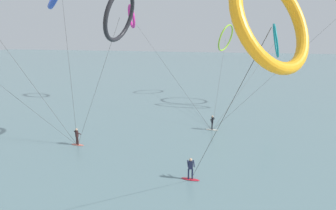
% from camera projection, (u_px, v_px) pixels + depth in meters
% --- Properties ---
extents(sea_water, '(400.00, 200.00, 0.08)m').
position_uv_depth(sea_water, '(240.00, 67.00, 102.19)').
color(sea_water, slate).
rests_on(sea_water, ground).
extents(surfer_crimson, '(1.40, 0.66, 1.70)m').
position_uv_depth(surfer_crimson, '(190.00, 170.00, 21.27)').
color(surfer_crimson, red).
rests_on(surfer_crimson, ground).
extents(surfer_coral, '(1.40, 0.70, 1.70)m').
position_uv_depth(surfer_coral, '(77.00, 138.00, 28.15)').
color(surfer_coral, '#EA7260').
rests_on(surfer_coral, ground).
extents(surfer_ivory, '(1.40, 0.63, 1.70)m').
position_uv_depth(surfer_ivory, '(212.00, 124.00, 32.74)').
color(surfer_ivory, silver).
rests_on(surfer_ivory, ground).
extents(kite_charcoal, '(5.67, 4.81, 14.57)m').
position_uv_depth(kite_charcoal, '(120.00, 15.00, 24.88)').
color(kite_charcoal, black).
rests_on(kite_charcoal, ground).
extents(kite_magenta, '(16.36, 13.51, 15.40)m').
position_uv_depth(kite_magenta, '(132.00, 16.00, 45.06)').
color(kite_magenta, '#CC288E').
rests_on(kite_magenta, ground).
extents(kite_teal, '(7.40, 17.50, 12.38)m').
position_uv_depth(kite_teal, '(276.00, 41.00, 42.57)').
color(kite_teal, teal).
rests_on(kite_teal, ground).
extents(kite_amber, '(6.50, 10.80, 12.73)m').
position_uv_depth(kite_amber, '(272.00, 21.00, 9.53)').
color(kite_amber, orange).
rests_on(kite_amber, ground).
extents(kite_lime, '(3.06, 23.34, 12.60)m').
position_uv_depth(kite_lime, '(226.00, 38.00, 50.22)').
color(kite_lime, '#8CC62D').
rests_on(kite_lime, ground).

